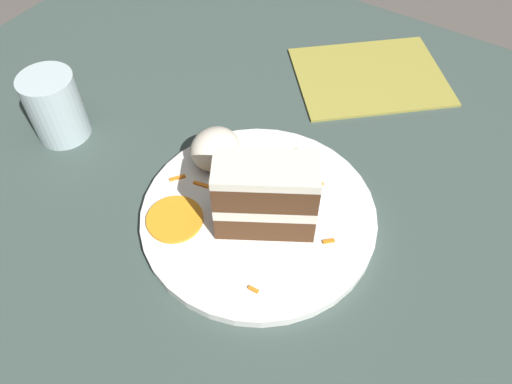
% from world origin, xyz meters
% --- Properties ---
extents(ground_plane, '(6.00, 6.00, 0.00)m').
position_xyz_m(ground_plane, '(0.00, 0.00, 0.00)').
color(ground_plane, '#4C4742').
rests_on(ground_plane, ground).
extents(dining_table, '(1.08, 1.19, 0.03)m').
position_xyz_m(dining_table, '(0.00, 0.00, 0.02)').
color(dining_table, '#384742').
rests_on(dining_table, ground).
extents(plate, '(0.28, 0.28, 0.01)m').
position_xyz_m(plate, '(-0.03, -0.00, 0.04)').
color(plate, white).
rests_on(plate, dining_table).
extents(cake_slice, '(0.10, 0.12, 0.10)m').
position_xyz_m(cake_slice, '(-0.02, 0.01, 0.10)').
color(cake_slice, '#4C2D19').
rests_on(cake_slice, plate).
extents(cream_dollop, '(0.07, 0.06, 0.05)m').
position_xyz_m(cream_dollop, '(-0.07, -0.09, 0.07)').
color(cream_dollop, silver).
rests_on(cream_dollop, plate).
extents(orange_garnish, '(0.07, 0.07, 0.00)m').
position_xyz_m(orange_garnish, '(0.04, -0.08, 0.05)').
color(orange_garnish, orange).
rests_on(orange_garnish, plate).
extents(carrot_shreds_scatter, '(0.21, 0.22, 0.00)m').
position_xyz_m(carrot_shreds_scatter, '(-0.06, -0.02, 0.05)').
color(carrot_shreds_scatter, orange).
rests_on(carrot_shreds_scatter, plate).
extents(drinking_glass, '(0.07, 0.07, 0.09)m').
position_xyz_m(drinking_glass, '(-0.01, -0.31, 0.07)').
color(drinking_glass, silver).
rests_on(drinking_glass, dining_table).
extents(menu_card, '(0.28, 0.28, 0.00)m').
position_xyz_m(menu_card, '(-0.35, 0.00, 0.03)').
color(menu_card, '#9E933D').
rests_on(menu_card, dining_table).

